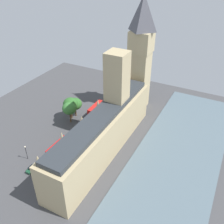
{
  "coord_description": "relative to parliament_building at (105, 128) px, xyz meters",
  "views": [
    {
      "loc": [
        -38.17,
        62.12,
        63.58
      ],
      "look_at": [
        1.0,
        -12.67,
        9.17
      ],
      "focal_mm": 40.34,
      "sensor_mm": 36.0,
      "label": 1
    }
  ],
  "objects": [
    {
      "name": "clock_tower",
      "position": [
        1.4,
        -34.63,
        16.62
      ],
      "size": [
        9.22,
        9.22,
        50.81
      ],
      "color": "tan",
      "rests_on": "ground"
    },
    {
      "name": "car_dark_green_leading",
      "position": [
        16.75,
        21.91,
        -8.74
      ],
      "size": [
        1.85,
        4.08,
        1.74
      ],
      "rotation": [
        0.0,
        0.0,
        0.01
      ],
      "color": "#19472D",
      "rests_on": "ground"
    },
    {
      "name": "plane_tree_corner",
      "position": [
        21.81,
        -8.03,
        -2.55
      ],
      "size": [
        6.14,
        6.14,
        9.72
      ],
      "color": "brown",
      "rests_on": "ground"
    },
    {
      "name": "pedestrian_opposite_hall",
      "position": [
        8.25,
        26.08,
        -8.92
      ],
      "size": [
        0.61,
        0.51,
        1.57
      ],
      "rotation": [
        0.0,
        0.0,
        1.75
      ],
      "color": "maroon",
      "rests_on": "ground"
    },
    {
      "name": "plane_tree_kerbside",
      "position": [
        22.75,
        -13.39,
        -3.42
      ],
      "size": [
        6.16,
        6.16,
        8.85
      ],
      "color": "brown",
      "rests_on": "ground"
    },
    {
      "name": "pedestrian_near_tower",
      "position": [
        8.58,
        -15.19,
        -8.88
      ],
      "size": [
        0.56,
        0.65,
        1.65
      ],
      "rotation": [
        0.0,
        0.0,
        2.9
      ],
      "color": "black",
      "rests_on": "ground"
    },
    {
      "name": "pedestrian_trailing",
      "position": [
        7.92,
        -17.62,
        -8.91
      ],
      "size": [
        0.59,
        0.66,
        1.6
      ],
      "rotation": [
        0.0,
        0.0,
        3.57
      ],
      "color": "gray",
      "rests_on": "ground"
    },
    {
      "name": "ground_plane",
      "position": [
        1.99,
        1.6,
        -9.63
      ],
      "size": [
        129.87,
        129.87,
        0.0
      ],
      "primitive_type": "plane",
      "color": "#424244"
    },
    {
      "name": "river_thames",
      "position": [
        -25.62,
        1.6,
        -9.5
      ],
      "size": [
        29.64,
        116.88,
        0.25
      ],
      "primitive_type": "cube",
      "color": "slate",
      "rests_on": "ground"
    },
    {
      "name": "car_yellow_cab_midblock",
      "position": [
        15.97,
        -0.79,
        -8.74
      ],
      "size": [
        2.0,
        4.19,
        1.74
      ],
      "rotation": [
        0.0,
        0.0,
        0.01
      ],
      "color": "gold",
      "rests_on": "ground"
    },
    {
      "name": "double_decker_bus_by_river_gate",
      "position": [
        13.73,
        10.89,
        -6.99
      ],
      "size": [
        2.78,
        10.54,
        4.75
      ],
      "rotation": [
        0.0,
        0.0,
        -0.02
      ],
      "color": "red",
      "rests_on": "ground"
    },
    {
      "name": "double_decker_bus_far_end",
      "position": [
        15.36,
        -18.66,
        -6.99
      ],
      "size": [
        2.76,
        10.53,
        4.75
      ],
      "rotation": [
        0.0,
        0.0,
        3.16
      ],
      "color": "red",
      "rests_on": "ground"
    },
    {
      "name": "parliament_building",
      "position": [
        0.0,
        0.0,
        0.0
      ],
      "size": [
        10.97,
        59.87,
        35.03
      ],
      "color": "tan",
      "rests_on": "ground"
    },
    {
      "name": "car_silver_under_trees",
      "position": [
        15.27,
        -8.62,
        -8.74
      ],
      "size": [
        2.14,
        4.7,
        1.74
      ],
      "rotation": [
        0.0,
        0.0,
        0.05
      ],
      "color": "#B7B7BC",
      "rests_on": "ground"
    },
    {
      "name": "plane_tree_slot_10",
      "position": [
        23.24,
        -10.83,
        -2.21
      ],
      "size": [
        6.44,
        6.44,
        10.19
      ],
      "color": "brown",
      "rests_on": "ground"
    },
    {
      "name": "street_lamp_slot_11",
      "position": [
        22.16,
        18.18,
        -5.51
      ],
      "size": [
        0.56,
        0.56,
        5.84
      ],
      "color": "black",
      "rests_on": "ground"
    }
  ]
}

